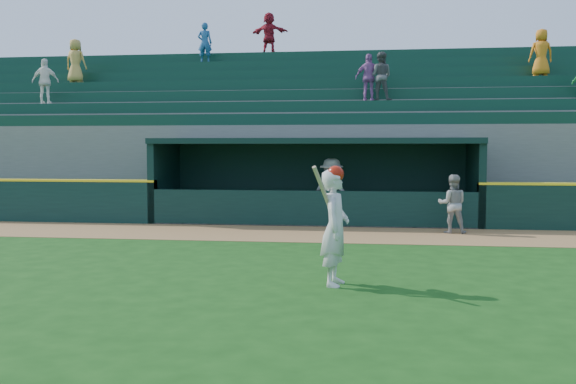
% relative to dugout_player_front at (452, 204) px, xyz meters
% --- Properties ---
extents(ground, '(120.00, 120.00, 0.00)m').
position_rel_dugout_player_front_xyz_m(ground, '(-3.72, -5.55, -0.75)').
color(ground, '#144010').
rests_on(ground, ground).
extents(warning_track, '(40.00, 3.00, 0.01)m').
position_rel_dugout_player_front_xyz_m(warning_track, '(-3.72, -0.65, -0.75)').
color(warning_track, olive).
rests_on(warning_track, ground).
extents(dugout_player_front, '(0.76, 0.61, 1.51)m').
position_rel_dugout_player_front_xyz_m(dugout_player_front, '(0.00, 0.00, 0.00)').
color(dugout_player_front, '#979792').
rests_on(dugout_player_front, ground).
extents(dugout_player_inside, '(1.40, 1.13, 1.88)m').
position_rel_dugout_player_front_xyz_m(dugout_player_inside, '(-3.20, 1.74, 0.19)').
color(dugout_player_inside, '#AAAAA5').
rests_on(dugout_player_inside, ground).
extents(dugout, '(9.40, 2.80, 2.46)m').
position_rel_dugout_player_front_xyz_m(dugout, '(-3.72, 2.46, 0.60)').
color(dugout, slate).
rests_on(dugout, ground).
extents(stands, '(34.50, 6.25, 7.57)m').
position_rel_dugout_player_front_xyz_m(stands, '(-3.72, 7.02, 1.64)').
color(stands, slate).
rests_on(stands, ground).
extents(batter_at_plate, '(0.59, 0.80, 1.93)m').
position_rel_dugout_player_front_xyz_m(batter_at_plate, '(-2.61, -6.60, 0.20)').
color(batter_at_plate, silver).
rests_on(batter_at_plate, ground).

